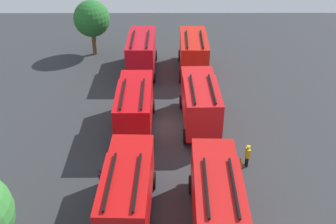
{
  "coord_description": "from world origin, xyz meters",
  "views": [
    {
      "loc": [
        -25.52,
        0.07,
        17.29
      ],
      "look_at": [
        0.0,
        0.0,
        1.4
      ],
      "focal_mm": 42.45,
      "sensor_mm": 36.0,
      "label": 1
    }
  ],
  "objects_px": {
    "fire_truck_2": "(193,51)",
    "tree_1": "(92,19)",
    "firefighter_2": "(101,181)",
    "traffic_cone_1": "(191,93)",
    "fire_truck_1": "(200,101)",
    "firefighter_1": "(248,155)",
    "fire_truck_3": "(128,190)",
    "fire_truck_4": "(135,106)",
    "fire_truck_5": "(142,51)",
    "fire_truck_0": "(216,196)",
    "traffic_cone_0": "(240,161)"
  },
  "relations": [
    {
      "from": "fire_truck_2",
      "to": "fire_truck_5",
      "type": "bearing_deg",
      "value": 90.49
    },
    {
      "from": "fire_truck_4",
      "to": "firefighter_2",
      "type": "distance_m",
      "value": 7.13
    },
    {
      "from": "fire_truck_5",
      "to": "tree_1",
      "type": "height_order",
      "value": "tree_1"
    },
    {
      "from": "fire_truck_1",
      "to": "fire_truck_5",
      "type": "height_order",
      "value": "same"
    },
    {
      "from": "fire_truck_5",
      "to": "traffic_cone_1",
      "type": "relative_size",
      "value": 10.66
    },
    {
      "from": "fire_truck_5",
      "to": "firefighter_1",
      "type": "relative_size",
      "value": 4.45
    },
    {
      "from": "fire_truck_0",
      "to": "tree_1",
      "type": "xyz_separation_m",
      "value": [
        23.93,
        10.38,
        1.74
      ]
    },
    {
      "from": "fire_truck_4",
      "to": "firefighter_1",
      "type": "relative_size",
      "value": 4.44
    },
    {
      "from": "fire_truck_0",
      "to": "firefighter_2",
      "type": "xyz_separation_m",
      "value": [
        2.57,
        6.68,
        -1.2
      ]
    },
    {
      "from": "firefighter_2",
      "to": "traffic_cone_1",
      "type": "distance_m",
      "value": 13.53
    },
    {
      "from": "fire_truck_2",
      "to": "fire_truck_5",
      "type": "distance_m",
      "value": 4.97
    },
    {
      "from": "fire_truck_0",
      "to": "fire_truck_3",
      "type": "distance_m",
      "value": 4.84
    },
    {
      "from": "fire_truck_1",
      "to": "firefighter_1",
      "type": "distance_m",
      "value": 5.85
    },
    {
      "from": "fire_truck_0",
      "to": "fire_truck_5",
      "type": "xyz_separation_m",
      "value": [
        19.61,
        5.09,
        0.0
      ]
    },
    {
      "from": "fire_truck_1",
      "to": "fire_truck_4",
      "type": "bearing_deg",
      "value": 96.58
    },
    {
      "from": "traffic_cone_1",
      "to": "traffic_cone_0",
      "type": "bearing_deg",
      "value": -163.09
    },
    {
      "from": "fire_truck_1",
      "to": "firefighter_1",
      "type": "bearing_deg",
      "value": -151.32
    },
    {
      "from": "fire_truck_3",
      "to": "firefighter_1",
      "type": "bearing_deg",
      "value": -56.43
    },
    {
      "from": "firefighter_2",
      "to": "traffic_cone_1",
      "type": "xyz_separation_m",
      "value": [
        12.06,
        -6.09,
        -0.62
      ]
    },
    {
      "from": "fire_truck_3",
      "to": "firefighter_1",
      "type": "relative_size",
      "value": 4.47
    },
    {
      "from": "fire_truck_0",
      "to": "firefighter_2",
      "type": "distance_m",
      "value": 7.25
    },
    {
      "from": "firefighter_2",
      "to": "tree_1",
      "type": "bearing_deg",
      "value": -94.25
    },
    {
      "from": "fire_truck_3",
      "to": "firefighter_2",
      "type": "distance_m",
      "value": 3.07
    },
    {
      "from": "fire_truck_2",
      "to": "fire_truck_3",
      "type": "xyz_separation_m",
      "value": [
        -19.15,
        4.69,
        0.0
      ]
    },
    {
      "from": "fire_truck_2",
      "to": "traffic_cone_1",
      "type": "distance_m",
      "value": 5.3
    },
    {
      "from": "firefighter_1",
      "to": "tree_1",
      "type": "xyz_separation_m",
      "value": [
        18.78,
        13.09,
        2.99
      ]
    },
    {
      "from": "traffic_cone_1",
      "to": "fire_truck_0",
      "type": "bearing_deg",
      "value": -177.72
    },
    {
      "from": "fire_truck_4",
      "to": "traffic_cone_1",
      "type": "bearing_deg",
      "value": -40.79
    },
    {
      "from": "fire_truck_5",
      "to": "traffic_cone_0",
      "type": "xyz_separation_m",
      "value": [
        -14.4,
        -7.37,
        -1.83
      ]
    },
    {
      "from": "fire_truck_3",
      "to": "firefighter_1",
      "type": "height_order",
      "value": "fire_truck_3"
    },
    {
      "from": "fire_truck_0",
      "to": "fire_truck_1",
      "type": "height_order",
      "value": "same"
    },
    {
      "from": "fire_truck_3",
      "to": "fire_truck_4",
      "type": "xyz_separation_m",
      "value": [
        8.97,
        0.22,
        0.0
      ]
    },
    {
      "from": "traffic_cone_0",
      "to": "traffic_cone_1",
      "type": "height_order",
      "value": "traffic_cone_1"
    },
    {
      "from": "fire_truck_3",
      "to": "fire_truck_1",
      "type": "bearing_deg",
      "value": -24.24
    },
    {
      "from": "fire_truck_3",
      "to": "fire_truck_5",
      "type": "relative_size",
      "value": 1.01
    },
    {
      "from": "tree_1",
      "to": "traffic_cone_0",
      "type": "distance_m",
      "value": 22.88
    },
    {
      "from": "fire_truck_4",
      "to": "traffic_cone_0",
      "type": "relative_size",
      "value": 11.1
    },
    {
      "from": "fire_truck_1",
      "to": "firefighter_2",
      "type": "relative_size",
      "value": 4.25
    },
    {
      "from": "firefighter_1",
      "to": "traffic_cone_0",
      "type": "height_order",
      "value": "firefighter_1"
    },
    {
      "from": "fire_truck_4",
      "to": "tree_1",
      "type": "xyz_separation_m",
      "value": [
        14.52,
        5.34,
        1.74
      ]
    },
    {
      "from": "fire_truck_1",
      "to": "traffic_cone_1",
      "type": "bearing_deg",
      "value": 3.84
    },
    {
      "from": "firefighter_1",
      "to": "traffic_cone_0",
      "type": "relative_size",
      "value": 2.5
    },
    {
      "from": "firefighter_2",
      "to": "tree_1",
      "type": "xyz_separation_m",
      "value": [
        21.35,
        3.71,
        2.94
      ]
    },
    {
      "from": "fire_truck_2",
      "to": "tree_1",
      "type": "height_order",
      "value": "tree_1"
    },
    {
      "from": "fire_truck_3",
      "to": "tree_1",
      "type": "height_order",
      "value": "tree_1"
    },
    {
      "from": "fire_truck_5",
      "to": "tree_1",
      "type": "xyz_separation_m",
      "value": [
        4.32,
        5.29,
        1.74
      ]
    },
    {
      "from": "fire_truck_0",
      "to": "fire_truck_3",
      "type": "xyz_separation_m",
      "value": [
        0.44,
        4.82,
        0.0
      ]
    },
    {
      "from": "fire_truck_1",
      "to": "firefighter_1",
      "type": "relative_size",
      "value": 4.47
    },
    {
      "from": "fire_truck_5",
      "to": "firefighter_2",
      "type": "height_order",
      "value": "fire_truck_5"
    },
    {
      "from": "fire_truck_1",
      "to": "fire_truck_3",
      "type": "relative_size",
      "value": 1.0
    }
  ]
}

